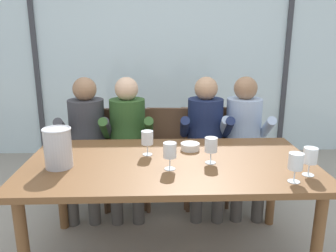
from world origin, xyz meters
TOP-DOWN VIEW (x-y plane):
  - ground at (0.00, 1.00)m, footprint 14.00×14.00m
  - window_glass_panel at (0.00, 2.27)m, footprint 7.13×0.03m
  - window_mullion_left at (-1.60, 2.25)m, footprint 0.06×0.06m
  - window_mullion_right at (1.60, 2.25)m, footprint 0.06×0.06m
  - hillside_vineyard at (0.00, 5.62)m, footprint 13.13×2.40m
  - dining_table at (0.00, 0.00)m, footprint 1.93×1.00m
  - chair_near_curtain at (-0.71, 0.92)m, footprint 0.45×0.45m
  - chair_left_of_center at (-0.36, 0.90)m, footprint 0.44×0.44m
  - chair_center at (0.02, 0.92)m, footprint 0.47×0.47m
  - chair_right_of_center at (0.36, 0.94)m, footprint 0.44×0.44m
  - chair_near_window_right at (0.68, 0.94)m, footprint 0.45×0.45m
  - person_charcoal_jacket at (-0.72, 0.77)m, footprint 0.47×0.62m
  - person_olive_shirt at (-0.35, 0.77)m, footprint 0.47×0.62m
  - person_navy_polo at (0.35, 0.77)m, footprint 0.48×0.62m
  - person_pale_blue_shirt at (0.71, 0.77)m, footprint 0.49×0.63m
  - ice_bucket_primary at (-0.71, -0.08)m, footprint 0.18×0.18m
  - tasting_bowl at (0.16, 0.23)m, footprint 0.14×0.14m
  - wine_glass_by_left_taster at (0.27, -0.04)m, footprint 0.08×0.08m
  - wine_glass_near_bucket at (0.83, -0.26)m, footprint 0.08×0.08m
  - wine_glass_center_pour at (-0.15, 0.13)m, footprint 0.08×0.08m
  - wine_glass_by_right_taster at (-0.01, -0.14)m, footprint 0.08×0.08m
  - wine_glass_spare_empty at (0.70, -0.35)m, footprint 0.08×0.08m

SIDE VIEW (x-z plane):
  - ground at x=0.00m, z-range 0.00..0.00m
  - chair_near_curtain at x=-0.71m, z-range 0.07..0.95m
  - chair_left_of_center at x=-0.36m, z-range 0.07..0.95m
  - chair_center at x=0.02m, z-range 0.07..0.95m
  - chair_right_of_center at x=0.36m, z-range 0.07..0.95m
  - chair_near_window_right at x=0.68m, z-range 0.07..0.95m
  - dining_table at x=0.00m, z-range 0.29..1.02m
  - person_charcoal_jacket at x=-0.72m, z-range 0.08..1.28m
  - person_olive_shirt at x=-0.35m, z-range 0.08..1.28m
  - person_navy_polo at x=0.35m, z-range 0.08..1.28m
  - person_pale_blue_shirt at x=0.71m, z-range 0.08..1.28m
  - tasting_bowl at x=0.16m, z-range 0.73..0.78m
  - wine_glass_by_left_taster at x=0.27m, z-range 0.76..0.94m
  - wine_glass_near_bucket at x=0.83m, z-range 0.76..0.94m
  - wine_glass_center_pour at x=-0.15m, z-range 0.76..0.94m
  - wine_glass_by_right_taster at x=-0.01m, z-range 0.76..0.94m
  - wine_glass_spare_empty at x=0.70m, z-range 0.77..0.94m
  - ice_bucket_primary at x=-0.71m, z-range 0.73..0.99m
  - hillside_vineyard at x=0.00m, z-range 0.00..1.85m
  - window_glass_panel at x=0.00m, z-range 0.00..2.60m
  - window_mullion_left at x=-1.60m, z-range 0.00..2.60m
  - window_mullion_right at x=1.60m, z-range 0.00..2.60m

